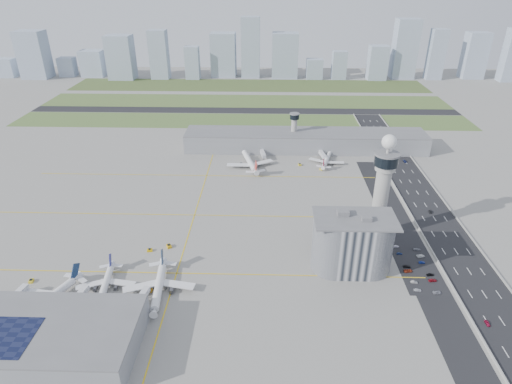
{
  "coord_description": "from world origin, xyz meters",
  "views": [
    {
      "loc": [
        7.12,
        -208.42,
        142.51
      ],
      "look_at": [
        0.0,
        35.0,
        15.0
      ],
      "focal_mm": 30.0,
      "sensor_mm": 36.0,
      "label": 1
    }
  ],
  "objects_px": {
    "tug_1": "(149,290)",
    "tug_4": "(300,164)",
    "tug_0": "(31,281)",
    "car_lot_2": "(408,271)",
    "control_tower": "(383,184)",
    "car_lot_4": "(399,253)",
    "jet_bridge_far_0": "(262,152)",
    "tug_2": "(150,250)",
    "airplane_near_c": "(158,283)",
    "car_hw_4": "(374,137)",
    "tug_5": "(322,168)",
    "airplane_near_b": "(105,281)",
    "airplane_far_b": "(327,158)",
    "jet_bridge_near_2": "(135,310)",
    "tug_3": "(169,246)",
    "jet_bridge_near_0": "(7,308)",
    "car_lot_7": "(433,280)",
    "car_lot_3": "(407,266)",
    "car_lot_6": "(437,292)",
    "car_hw_1": "(430,212)",
    "jet_bridge_far_1": "(320,153)",
    "jet_bridge_near_1": "(71,309)",
    "car_hw_0": "(487,323)",
    "car_lot_8": "(430,274)",
    "car_hw_2": "(405,161)",
    "car_lot_0": "(417,290)",
    "airplane_near_a": "(47,295)",
    "secondary_tower": "(294,128)",
    "car_lot_10": "(421,256)",
    "airplane_far_a": "(250,159)",
    "admin_building": "(352,243)",
    "car_lot_11": "(417,249)",
    "car_lot_5": "(396,246)"
  },
  "relations": [
    {
      "from": "tug_4",
      "to": "car_lot_6",
      "type": "bearing_deg",
      "value": 98.13
    },
    {
      "from": "airplane_near_c",
      "to": "car_hw_4",
      "type": "distance_m",
      "value": 270.36
    },
    {
      "from": "jet_bridge_near_0",
      "to": "car_lot_7",
      "type": "height_order",
      "value": "jet_bridge_near_0"
    },
    {
      "from": "secondary_tower",
      "to": "airplane_far_b",
      "type": "relative_size",
      "value": 0.92
    },
    {
      "from": "control_tower",
      "to": "car_lot_4",
      "type": "xyz_separation_m",
      "value": [
        10.01,
        -17.53,
        -34.49
      ]
    },
    {
      "from": "secondary_tower",
      "to": "car_lot_2",
      "type": "height_order",
      "value": "secondary_tower"
    },
    {
      "from": "tug_0",
      "to": "car_lot_3",
      "type": "relative_size",
      "value": 0.73
    },
    {
      "from": "tug_3",
      "to": "car_lot_10",
      "type": "bearing_deg",
      "value": -29.98
    },
    {
      "from": "jet_bridge_near_2",
      "to": "car_lot_3",
      "type": "distance_m",
      "value": 141.55
    },
    {
      "from": "jet_bridge_far_1",
      "to": "tug_4",
      "type": "height_order",
      "value": "jet_bridge_far_1"
    },
    {
      "from": "airplane_far_b",
      "to": "jet_bridge_near_2",
      "type": "relative_size",
      "value": 2.46
    },
    {
      "from": "jet_bridge_near_0",
      "to": "car_lot_8",
      "type": "distance_m",
      "value": 208.73
    },
    {
      "from": "tug_4",
      "to": "airplane_far_a",
      "type": "bearing_deg",
      "value": -9.09
    },
    {
      "from": "admin_building",
      "to": "car_lot_7",
      "type": "distance_m",
      "value": 44.65
    },
    {
      "from": "tug_5",
      "to": "airplane_near_b",
      "type": "bearing_deg",
      "value": 96.8
    },
    {
      "from": "car_lot_0",
      "to": "car_hw_2",
      "type": "height_order",
      "value": "car_hw_2"
    },
    {
      "from": "jet_bridge_near_2",
      "to": "car_hw_0",
      "type": "bearing_deg",
      "value": -80.42
    },
    {
      "from": "tug_2",
      "to": "tug_5",
      "type": "xyz_separation_m",
      "value": [
        109.83,
        114.46,
        0.13
      ]
    },
    {
      "from": "jet_bridge_far_0",
      "to": "tug_2",
      "type": "relative_size",
      "value": 4.81
    },
    {
      "from": "car_lot_4",
      "to": "airplane_near_c",
      "type": "bearing_deg",
      "value": 103.36
    },
    {
      "from": "tug_5",
      "to": "tug_4",
      "type": "bearing_deg",
      "value": 22.58
    },
    {
      "from": "car_hw_1",
      "to": "airplane_near_b",
      "type": "bearing_deg",
      "value": -148.38
    },
    {
      "from": "secondary_tower",
      "to": "tug_3",
      "type": "height_order",
      "value": "secondary_tower"
    },
    {
      "from": "control_tower",
      "to": "car_hw_1",
      "type": "height_order",
      "value": "control_tower"
    },
    {
      "from": "car_lot_2",
      "to": "car_lot_4",
      "type": "bearing_deg",
      "value": -7.86
    },
    {
      "from": "tug_1",
      "to": "tug_4",
      "type": "distance_m",
      "value": 177.5
    },
    {
      "from": "car_lot_7",
      "to": "car_lot_8",
      "type": "bearing_deg",
      "value": -12.87
    },
    {
      "from": "jet_bridge_far_1",
      "to": "car_lot_4",
      "type": "xyz_separation_m",
      "value": [
        30.01,
        -141.53,
        -2.3
      ]
    },
    {
      "from": "jet_bridge_far_1",
      "to": "tug_3",
      "type": "distance_m",
      "value": 171.45
    },
    {
      "from": "tug_3",
      "to": "car_hw_4",
      "type": "xyz_separation_m",
      "value": [
        156.69,
        184.17,
        -0.34
      ]
    },
    {
      "from": "car_lot_6",
      "to": "car_hw_1",
      "type": "bearing_deg",
      "value": -20.79
    },
    {
      "from": "airplane_near_b",
      "to": "tug_0",
      "type": "bearing_deg",
      "value": -103.51
    },
    {
      "from": "tug_2",
      "to": "car_hw_4",
      "type": "bearing_deg",
      "value": 127.09
    },
    {
      "from": "jet_bridge_near_0",
      "to": "car_lot_6",
      "type": "bearing_deg",
      "value": -74.66
    },
    {
      "from": "airplane_near_c",
      "to": "car_lot_8",
      "type": "relative_size",
      "value": 10.97
    },
    {
      "from": "airplane_near_a",
      "to": "tug_2",
      "type": "xyz_separation_m",
      "value": [
        36.99,
        44.7,
        -4.85
      ]
    },
    {
      "from": "tug_0",
      "to": "car_lot_2",
      "type": "relative_size",
      "value": 0.63
    },
    {
      "from": "secondary_tower",
      "to": "car_hw_0",
      "type": "height_order",
      "value": "secondary_tower"
    },
    {
      "from": "secondary_tower",
      "to": "jet_bridge_far_1",
      "type": "xyz_separation_m",
      "value": [
        22.0,
        -18.0,
        -15.95
      ]
    },
    {
      "from": "jet_bridge_far_1",
      "to": "car_lot_5",
      "type": "height_order",
      "value": "jet_bridge_far_1"
    },
    {
      "from": "car_hw_0",
      "to": "car_hw_2",
      "type": "xyz_separation_m",
      "value": [
        13.95,
        183.3,
        0.01
      ]
    },
    {
      "from": "jet_bridge_far_1",
      "to": "jet_bridge_near_2",
      "type": "bearing_deg",
      "value": -38.55
    },
    {
      "from": "car_lot_3",
      "to": "car_lot_11",
      "type": "height_order",
      "value": "car_lot_11"
    },
    {
      "from": "car_lot_8",
      "to": "car_hw_2",
      "type": "relative_size",
      "value": 0.83
    },
    {
      "from": "admin_building",
      "to": "tug_2",
      "type": "height_order",
      "value": "admin_building"
    },
    {
      "from": "jet_bridge_near_1",
      "to": "car_hw_0",
      "type": "xyz_separation_m",
      "value": [
        190.4,
        -1.17,
        -2.21
      ]
    },
    {
      "from": "control_tower",
      "to": "airplane_near_b",
      "type": "relative_size",
      "value": 1.84
    },
    {
      "from": "control_tower",
      "to": "car_hw_4",
      "type": "distance_m",
      "value": 176.74
    },
    {
      "from": "airplane_far_a",
      "to": "tug_0",
      "type": "relative_size",
      "value": 15.6
    },
    {
      "from": "jet_bridge_near_1",
      "to": "tug_3",
      "type": "bearing_deg",
      "value": -21.97
    }
  ]
}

